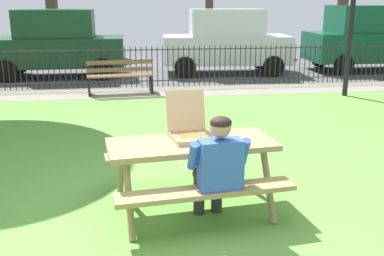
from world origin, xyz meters
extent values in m
cube|color=#63A040|center=(0.00, 1.86, -0.01)|extent=(28.00, 11.72, 0.02)
cube|color=gray|center=(0.00, 7.02, 0.00)|extent=(28.00, 1.40, 0.01)
cube|color=#515154|center=(0.00, 11.24, -0.01)|extent=(28.00, 7.03, 0.01)
cube|color=#9B8252|center=(0.15, 0.33, 0.74)|extent=(1.88, 0.97, 0.06)
cube|color=#9B8252|center=(0.22, -0.27, 0.44)|extent=(1.82, 0.49, 0.05)
cube|color=#9B8252|center=(0.08, 0.93, 0.44)|extent=(1.82, 0.49, 0.05)
cylinder|color=#9B8252|center=(-0.53, -0.17, 0.35)|extent=(0.12, 0.44, 0.74)
cylinder|color=#9B8252|center=(-0.63, 0.65, 0.35)|extent=(0.12, 0.44, 0.74)
cylinder|color=#9B8252|center=(0.93, 0.01, 0.35)|extent=(0.12, 0.44, 0.74)
cylinder|color=#9B8252|center=(0.84, 0.83, 0.35)|extent=(0.12, 0.44, 0.74)
cube|color=tan|center=(0.17, 0.41, 0.78)|extent=(0.53, 0.53, 0.01)
cube|color=silver|center=(0.17, 0.41, 0.78)|extent=(0.48, 0.48, 0.00)
cube|color=tan|center=(0.21, 0.19, 0.80)|extent=(0.44, 0.10, 0.04)
cube|color=tan|center=(0.13, 0.62, 0.80)|extent=(0.44, 0.10, 0.04)
cube|color=tan|center=(-0.04, 0.37, 0.80)|extent=(0.10, 0.44, 0.04)
cube|color=tan|center=(0.39, 0.45, 0.80)|extent=(0.10, 0.44, 0.04)
cube|color=tan|center=(0.13, 0.64, 1.05)|extent=(0.46, 0.18, 0.44)
cylinder|color=tan|center=(0.17, 0.41, 0.79)|extent=(0.38, 0.38, 0.01)
cylinder|color=#F9D365|center=(0.17, 0.41, 0.80)|extent=(0.35, 0.35, 0.00)
pyramid|color=#E3C155|center=(0.57, 0.49, 0.78)|extent=(0.27, 0.28, 0.01)
cube|color=tan|center=(0.65, 0.40, 0.78)|extent=(0.14, 0.13, 0.02)
cylinder|color=#2E2E2E|center=(0.21, 0.16, 0.22)|extent=(0.12, 0.12, 0.44)
cylinder|color=#2E2E2E|center=(0.24, -0.05, 0.47)|extent=(0.20, 0.43, 0.15)
cylinder|color=#2E2E2E|center=(0.41, 0.18, 0.22)|extent=(0.12, 0.12, 0.44)
cylinder|color=#2E2E2E|center=(0.44, -0.03, 0.47)|extent=(0.20, 0.43, 0.15)
cube|color=#3359B2|center=(0.36, -0.25, 0.70)|extent=(0.44, 0.27, 0.52)
cylinder|color=#3359B2|center=(0.10, -0.23, 0.80)|extent=(0.11, 0.22, 0.31)
cylinder|color=#3359B2|center=(0.61, -0.17, 0.80)|extent=(0.11, 0.22, 0.31)
sphere|color=tan|center=(0.36, -0.23, 1.08)|extent=(0.21, 0.21, 0.21)
ellipsoid|color=black|center=(0.36, -0.24, 1.13)|extent=(0.21, 0.20, 0.12)
cylinder|color=#2D2823|center=(0.00, 7.72, 0.99)|extent=(20.82, 0.03, 0.03)
cylinder|color=#2D2823|center=(0.00, 7.72, 0.16)|extent=(20.82, 0.03, 0.03)
cylinder|color=#2D2823|center=(-3.73, 7.72, 0.54)|extent=(0.02, 0.02, 1.07)
cylinder|color=#2D2823|center=(-3.59, 7.72, 0.54)|extent=(0.02, 0.02, 1.07)
cylinder|color=#2D2823|center=(-3.45, 7.72, 0.54)|extent=(0.02, 0.02, 1.07)
cylinder|color=#2D2823|center=(-3.31, 7.72, 0.54)|extent=(0.02, 0.02, 1.07)
cylinder|color=#2D2823|center=(-3.17, 7.72, 0.54)|extent=(0.02, 0.02, 1.07)
cylinder|color=#2D2823|center=(-3.02, 7.72, 0.54)|extent=(0.02, 0.02, 1.07)
cylinder|color=#2D2823|center=(-2.88, 7.72, 0.54)|extent=(0.02, 0.02, 1.07)
cylinder|color=#2D2823|center=(-2.74, 7.72, 0.54)|extent=(0.02, 0.02, 1.07)
cylinder|color=#2D2823|center=(-2.60, 7.72, 0.54)|extent=(0.02, 0.02, 1.07)
cylinder|color=#2D2823|center=(-2.46, 7.72, 0.54)|extent=(0.02, 0.02, 1.07)
cylinder|color=#2D2823|center=(-2.32, 7.72, 0.54)|extent=(0.02, 0.02, 1.07)
cylinder|color=#2D2823|center=(-2.18, 7.72, 0.54)|extent=(0.02, 0.02, 1.07)
cylinder|color=#2D2823|center=(-2.04, 7.72, 0.54)|extent=(0.02, 0.02, 1.07)
cylinder|color=#2D2823|center=(-1.90, 7.72, 0.54)|extent=(0.02, 0.02, 1.07)
cylinder|color=#2D2823|center=(-1.76, 7.72, 0.54)|extent=(0.02, 0.02, 1.07)
cylinder|color=#2D2823|center=(-1.62, 7.72, 0.54)|extent=(0.02, 0.02, 1.07)
cylinder|color=#2D2823|center=(-1.48, 7.72, 0.54)|extent=(0.02, 0.02, 1.07)
cylinder|color=#2D2823|center=(-1.34, 7.72, 0.54)|extent=(0.02, 0.02, 1.07)
cylinder|color=#2D2823|center=(-1.20, 7.72, 0.54)|extent=(0.02, 0.02, 1.07)
cylinder|color=#2D2823|center=(-1.06, 7.72, 0.54)|extent=(0.02, 0.02, 1.07)
cylinder|color=#2D2823|center=(-0.91, 7.72, 0.54)|extent=(0.02, 0.02, 1.07)
cylinder|color=#2D2823|center=(-0.77, 7.72, 0.54)|extent=(0.02, 0.02, 1.07)
cylinder|color=#2D2823|center=(-0.63, 7.72, 0.54)|extent=(0.02, 0.02, 1.07)
cylinder|color=#2D2823|center=(-0.49, 7.72, 0.54)|extent=(0.02, 0.02, 1.07)
cylinder|color=#2D2823|center=(-0.35, 7.72, 0.54)|extent=(0.02, 0.02, 1.07)
cylinder|color=#2D2823|center=(-0.21, 7.72, 0.54)|extent=(0.02, 0.02, 1.07)
cylinder|color=#2D2823|center=(-0.07, 7.72, 0.54)|extent=(0.02, 0.02, 1.07)
cylinder|color=#2D2823|center=(0.07, 7.72, 0.54)|extent=(0.02, 0.02, 1.07)
cylinder|color=#2D2823|center=(0.21, 7.72, 0.54)|extent=(0.02, 0.02, 1.07)
cylinder|color=#2D2823|center=(0.35, 7.72, 0.54)|extent=(0.02, 0.02, 1.07)
cylinder|color=#2D2823|center=(0.49, 7.72, 0.54)|extent=(0.02, 0.02, 1.07)
cylinder|color=#2D2823|center=(0.63, 7.72, 0.54)|extent=(0.02, 0.02, 1.07)
cylinder|color=#2D2823|center=(0.77, 7.72, 0.54)|extent=(0.02, 0.02, 1.07)
cylinder|color=#2D2823|center=(0.91, 7.72, 0.54)|extent=(0.02, 0.02, 1.07)
cylinder|color=#2D2823|center=(1.06, 7.72, 0.54)|extent=(0.02, 0.02, 1.07)
cylinder|color=#2D2823|center=(1.20, 7.72, 0.54)|extent=(0.02, 0.02, 1.07)
cylinder|color=#2D2823|center=(1.34, 7.72, 0.54)|extent=(0.02, 0.02, 1.07)
cylinder|color=#2D2823|center=(1.48, 7.72, 0.54)|extent=(0.02, 0.02, 1.07)
cylinder|color=#2D2823|center=(1.62, 7.72, 0.54)|extent=(0.02, 0.02, 1.07)
cylinder|color=#2D2823|center=(1.76, 7.72, 0.54)|extent=(0.02, 0.02, 1.07)
cylinder|color=#2D2823|center=(1.90, 7.72, 0.54)|extent=(0.02, 0.02, 1.07)
cylinder|color=#2D2823|center=(2.04, 7.72, 0.54)|extent=(0.02, 0.02, 1.07)
cylinder|color=#2D2823|center=(2.18, 7.72, 0.54)|extent=(0.02, 0.02, 1.07)
cylinder|color=#2D2823|center=(2.32, 7.72, 0.54)|extent=(0.02, 0.02, 1.07)
cylinder|color=#2D2823|center=(2.46, 7.72, 0.54)|extent=(0.02, 0.02, 1.07)
cylinder|color=#2D2823|center=(2.60, 7.72, 0.54)|extent=(0.02, 0.02, 1.07)
cylinder|color=#2D2823|center=(2.74, 7.72, 0.54)|extent=(0.02, 0.02, 1.07)
cylinder|color=#2D2823|center=(2.88, 7.72, 0.54)|extent=(0.02, 0.02, 1.07)
cylinder|color=#2D2823|center=(3.02, 7.72, 0.54)|extent=(0.02, 0.02, 1.07)
cylinder|color=#2D2823|center=(3.17, 7.72, 0.54)|extent=(0.02, 0.02, 1.07)
cylinder|color=#2D2823|center=(3.31, 7.72, 0.54)|extent=(0.02, 0.02, 1.07)
cylinder|color=#2D2823|center=(3.45, 7.72, 0.54)|extent=(0.02, 0.02, 1.07)
cylinder|color=#2D2823|center=(3.59, 7.72, 0.54)|extent=(0.02, 0.02, 1.07)
cylinder|color=#2D2823|center=(3.73, 7.72, 0.54)|extent=(0.02, 0.02, 1.07)
cylinder|color=#2D2823|center=(3.87, 7.72, 0.54)|extent=(0.02, 0.02, 1.07)
cylinder|color=#2D2823|center=(4.01, 7.72, 0.54)|extent=(0.02, 0.02, 1.07)
cylinder|color=#2D2823|center=(4.15, 7.72, 0.54)|extent=(0.02, 0.02, 1.07)
cylinder|color=#2D2823|center=(4.29, 7.72, 0.54)|extent=(0.02, 0.02, 1.07)
cylinder|color=#2D2823|center=(4.43, 7.72, 0.54)|extent=(0.02, 0.02, 1.07)
cylinder|color=#2D2823|center=(4.57, 7.72, 0.54)|extent=(0.02, 0.02, 1.07)
cylinder|color=#2D2823|center=(4.71, 7.72, 0.54)|extent=(0.02, 0.02, 1.07)
cylinder|color=#2D2823|center=(4.85, 7.72, 0.54)|extent=(0.02, 0.02, 1.07)
cylinder|color=#2D2823|center=(4.99, 7.72, 0.54)|extent=(0.02, 0.02, 1.07)
cylinder|color=#2D2823|center=(5.13, 7.72, 0.54)|extent=(0.02, 0.02, 1.07)
cylinder|color=#2D2823|center=(5.28, 7.72, 0.54)|extent=(0.02, 0.02, 1.07)
cylinder|color=#2D2823|center=(5.42, 7.72, 0.54)|extent=(0.02, 0.02, 1.07)
cylinder|color=#2D2823|center=(5.56, 7.72, 0.54)|extent=(0.02, 0.02, 1.07)
cylinder|color=#2D2823|center=(5.70, 7.72, 0.54)|extent=(0.02, 0.02, 1.07)
cylinder|color=#2D2823|center=(5.84, 7.72, 0.54)|extent=(0.02, 0.02, 1.07)
cylinder|color=#2D2823|center=(5.98, 7.72, 0.54)|extent=(0.02, 0.02, 1.07)
cylinder|color=#2D2823|center=(6.12, 7.72, 0.54)|extent=(0.02, 0.02, 1.07)
cylinder|color=#2D2823|center=(6.26, 7.72, 0.54)|extent=(0.02, 0.02, 1.07)
cylinder|color=#2D2823|center=(6.40, 7.72, 0.54)|extent=(0.02, 0.02, 1.07)
cylinder|color=#2D2823|center=(6.54, 7.72, 0.54)|extent=(0.02, 0.02, 1.07)
cube|color=brown|center=(-0.78, 7.09, 0.44)|extent=(1.60, 0.24, 0.04)
cube|color=brown|center=(-0.77, 6.95, 0.44)|extent=(1.60, 0.24, 0.04)
cube|color=brown|center=(-0.75, 6.81, 0.44)|extent=(1.60, 0.24, 0.04)
cube|color=brown|center=(-0.75, 6.75, 0.62)|extent=(1.60, 0.20, 0.11)
cube|color=brown|center=(-0.75, 6.75, 0.80)|extent=(1.60, 0.20, 0.11)
cube|color=black|center=(0.00, 6.97, 0.22)|extent=(0.09, 0.44, 0.44)
cube|color=black|center=(-1.52, 6.83, 0.22)|extent=(0.09, 0.44, 0.44)
cylinder|color=black|center=(4.66, 5.96, 1.80)|extent=(0.12, 0.12, 3.59)
cube|color=#1A4529|center=(-2.65, 9.75, 0.76)|extent=(3.93, 1.78, 0.84)
cube|color=#1A4529|center=(-2.65, 9.75, 1.58)|extent=(2.22, 1.55, 0.80)
cube|color=#262D38|center=(-1.94, 9.76, 1.58)|extent=(0.06, 1.46, 0.68)
cylinder|color=black|center=(-1.31, 8.91, 0.32)|extent=(0.64, 0.12, 0.64)
cylinder|color=black|center=(-1.34, 10.63, 0.32)|extent=(0.64, 0.12, 0.64)
cylinder|color=black|center=(-3.97, 8.86, 0.32)|extent=(0.64, 0.12, 0.64)
cylinder|color=black|center=(-3.99, 10.58, 0.32)|extent=(0.64, 0.12, 0.64)
cube|color=silver|center=(2.47, 9.75, 0.76)|extent=(3.99, 1.94, 0.84)
cube|color=silver|center=(2.47, 9.75, 1.58)|extent=(2.28, 1.64, 0.80)
cube|color=#262D38|center=(3.19, 9.71, 1.58)|extent=(0.12, 1.46, 0.68)
cylinder|color=black|center=(3.75, 8.81, 0.32)|extent=(0.65, 0.15, 0.64)
cylinder|color=black|center=(3.84, 10.53, 0.32)|extent=(0.65, 0.15, 0.64)
cylinder|color=black|center=(1.10, 8.96, 0.32)|extent=(0.65, 0.15, 0.64)
cylinder|color=black|center=(1.20, 10.68, 0.32)|extent=(0.65, 0.15, 0.64)
cube|color=#125235|center=(7.56, 9.75, 0.79)|extent=(4.61, 1.87, 0.90)
cube|color=#125235|center=(7.56, 9.75, 1.66)|extent=(3.21, 1.64, 0.84)
cylinder|color=black|center=(5.99, 8.84, 0.32)|extent=(0.64, 0.11, 0.64)
cylinder|color=black|center=(6.00, 10.68, 0.32)|extent=(0.64, 0.11, 0.64)
cylinder|color=brown|center=(-3.73, 16.00, 1.46)|extent=(0.51, 0.51, 2.92)
cylinder|color=brown|center=(3.00, 16.00, 1.44)|extent=(0.35, 0.35, 2.89)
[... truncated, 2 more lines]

